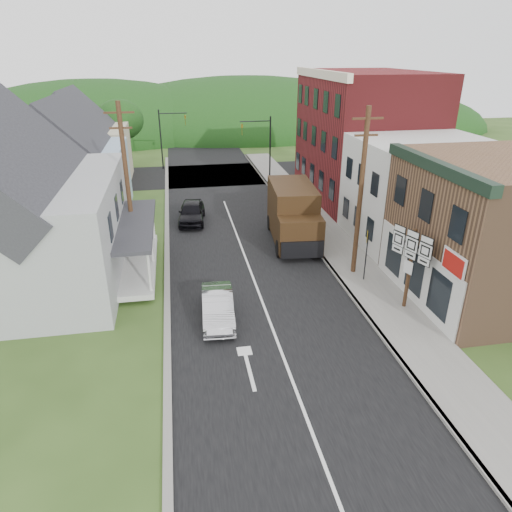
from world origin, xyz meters
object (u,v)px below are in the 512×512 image
dark_sedan (192,212)px  warning_sign (366,248)px  silver_sedan (218,307)px  route_sign_cluster (410,258)px  delivery_van (293,215)px

dark_sedan → warning_sign: 14.06m
silver_sedan → route_sign_cluster: (8.88, -0.64, 2.06)m
dark_sedan → route_sign_cluster: bearing=-50.2°
warning_sign → delivery_van: bearing=135.6°
route_sign_cluster → warning_sign: route_sign_cluster is taller
delivery_van → silver_sedan: bearing=-118.9°
route_sign_cluster → silver_sedan: bearing=156.8°
silver_sedan → delivery_van: bearing=59.5°
silver_sedan → delivery_van: 10.39m
silver_sedan → route_sign_cluster: bearing=-0.8°
silver_sedan → delivery_van: delivery_van is taller
warning_sign → route_sign_cluster: bearing=-50.5°
silver_sedan → delivery_van: (5.74, 8.58, 1.18)m
dark_sedan → delivery_van: bearing=-31.9°
silver_sedan → warning_sign: (8.08, 2.40, 1.33)m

